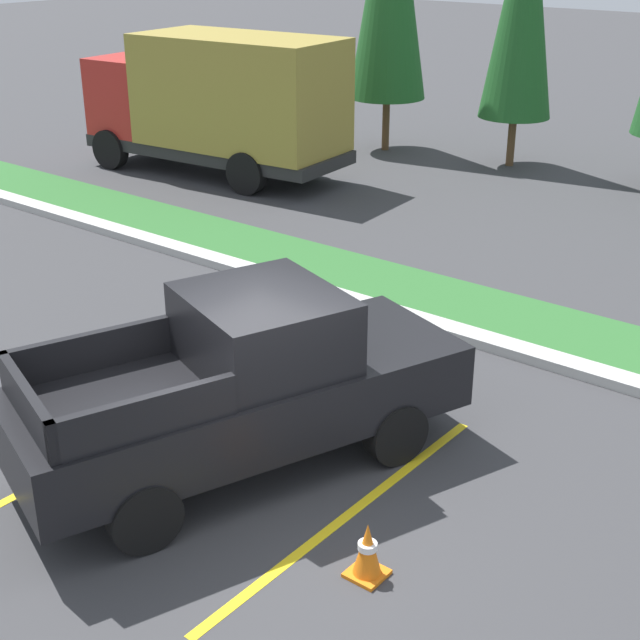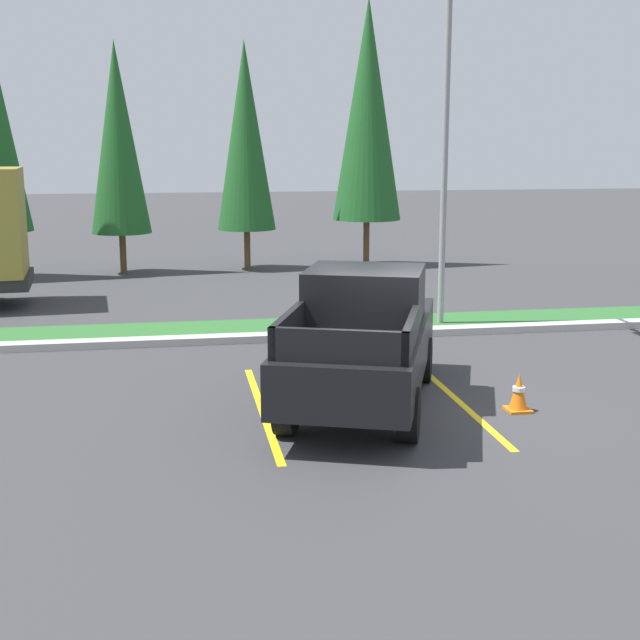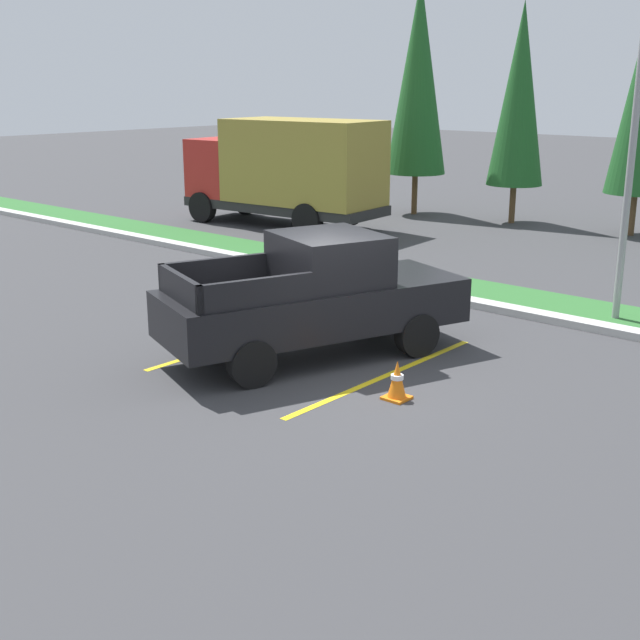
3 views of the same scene
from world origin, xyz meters
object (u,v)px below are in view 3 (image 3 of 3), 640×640
Objects in this scene: pickup_truck_main at (316,297)px; cypress_tree_leftmost at (418,77)px; street_light at (633,107)px; cargo_truck_distant at (287,169)px; traffic_cone at (397,381)px; cypress_tree_left_inner at (519,95)px.

pickup_truck_main is 16.67m from cypress_tree_leftmost.
pickup_truck_main is 0.78× the size of street_light.
cargo_truck_distant is 0.88× the size of cypress_tree_leftmost.
cargo_truck_distant reaches higher than pickup_truck_main.
pickup_truck_main is 9.25× the size of traffic_cone.
street_light is 0.89× the size of cypress_tree_leftmost.
cargo_truck_distant is 13.43m from street_light.
street_light reaches higher than traffic_cone.
traffic_cone is at bearing -40.67° from cargo_truck_distant.
pickup_truck_main is 2.50m from traffic_cone.
cypress_tree_leftmost is 3.65m from cypress_tree_left_inner.
cypress_tree_left_inner is (-7.35, 9.39, 0.03)m from street_light.
cargo_truck_distant is at bearing 139.33° from traffic_cone.
cargo_truck_distant is 5.82m from cypress_tree_leftmost.
pickup_truck_main is 13.47m from cargo_truck_distant.
traffic_cone is at bearing -96.96° from street_light.
pickup_truck_main is 15.69m from cypress_tree_left_inner.
cypress_tree_left_inner reaches higher than traffic_cone.
street_light is (12.60, -4.06, 2.25)m from cargo_truck_distant.
cypress_tree_left_inner is (3.57, 0.54, -0.55)m from cypress_tree_leftmost.
street_light is 7.25m from traffic_cone.
cypress_tree_leftmost is 18.63m from traffic_cone.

